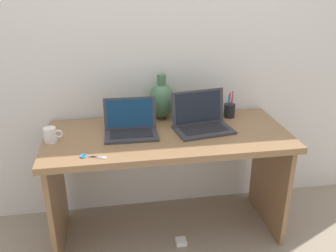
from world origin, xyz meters
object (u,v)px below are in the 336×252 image
at_px(green_vase, 162,100).
at_px(scissors, 89,156).
at_px(laptop_left, 131,125).
at_px(power_brick, 181,241).
at_px(laptop_right, 201,119).
at_px(pen_cup, 229,110).
at_px(coffee_mug, 51,135).

relative_size(green_vase, scissors, 2.12).
relative_size(laptop_left, power_brick, 4.69).
height_order(laptop_right, pen_cup, laptop_right).
height_order(laptop_right, coffee_mug, laptop_right).
xyz_separation_m(laptop_left, pen_cup, (0.70, 0.17, -0.01)).
height_order(laptop_left, scissors, laptop_left).
xyz_separation_m(coffee_mug, scissors, (0.22, -0.23, -0.04)).
xyz_separation_m(scissors, power_brick, (0.54, 0.09, -0.74)).
xyz_separation_m(green_vase, pen_cup, (0.47, -0.06, -0.08)).
xyz_separation_m(laptop_left, coffee_mug, (-0.47, -0.05, -0.01)).
bearing_deg(laptop_right, power_brick, -128.66).
distance_m(laptop_right, pen_cup, 0.30).
bearing_deg(pen_cup, laptop_right, -145.86).
bearing_deg(coffee_mug, scissors, -45.32).
relative_size(coffee_mug, scissors, 0.76).
distance_m(scissors, power_brick, 0.92).
bearing_deg(scissors, green_vase, 46.89).
relative_size(laptop_left, coffee_mug, 2.98).
bearing_deg(power_brick, coffee_mug, 169.77).
distance_m(laptop_right, green_vase, 0.32).
height_order(coffee_mug, scissors, coffee_mug).
xyz_separation_m(laptop_left, laptop_right, (0.45, 0.00, 0.01)).
bearing_deg(power_brick, laptop_right, 51.34).
bearing_deg(power_brick, green_vase, 98.61).
bearing_deg(laptop_right, green_vase, 134.40).
height_order(laptop_left, green_vase, green_vase).
bearing_deg(pen_cup, power_brick, -137.97).
xyz_separation_m(laptop_left, green_vase, (0.23, 0.23, 0.07)).
distance_m(laptop_right, scissors, 0.76).
distance_m(coffee_mug, scissors, 0.32).
relative_size(laptop_right, pen_cup, 2.09).
distance_m(laptop_left, scissors, 0.38).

